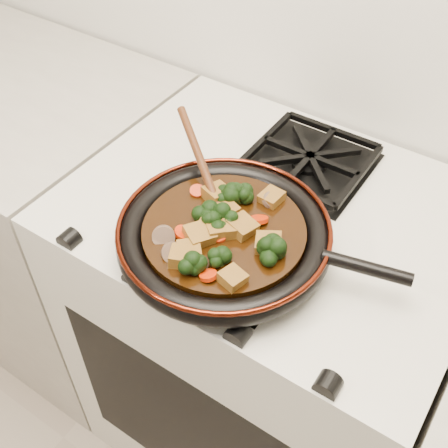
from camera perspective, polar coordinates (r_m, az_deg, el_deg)
The scene contains 38 objects.
stove at distance 1.40m, azimuth 3.90°, elevation -11.56°, with size 0.76×0.60×0.90m, color beige.
burner_grate_front at distance 0.96m, azimuth 0.92°, elevation -2.27°, with size 0.23×0.23×0.03m, color black, non-canonical shape.
burner_grate_back at distance 1.14m, azimuth 8.69°, elevation 6.44°, with size 0.23×0.23×0.03m, color black, non-canonical shape.
skillet at distance 0.93m, azimuth 0.11°, elevation -1.15°, with size 0.48×0.36×0.05m.
braising_sauce at distance 0.93m, azimuth -0.00°, elevation -0.91°, with size 0.27×0.27×0.02m, color black.
tofu_cube_0 at distance 0.92m, azimuth 1.14°, elevation -0.27°, with size 0.04×0.04×0.02m, color brown.
tofu_cube_1 at distance 0.94m, azimuth 0.23°, elevation 1.26°, with size 0.04×0.04×0.02m, color brown.
tofu_cube_2 at distance 0.97m, azimuth 4.86°, elevation 2.68°, with size 0.03×0.04×0.02m, color brown.
tofu_cube_3 at distance 0.87m, azimuth -4.14°, elevation -3.40°, with size 0.04×0.04×0.02m, color brown.
tofu_cube_4 at distance 0.92m, azimuth -1.27°, elevation -0.11°, with size 0.04×0.04×0.02m, color brown.
tofu_cube_5 at distance 0.89m, azimuth 4.54°, elevation -2.02°, with size 0.04×0.04×0.02m, color brown.
tofu_cube_6 at distance 0.91m, azimuth -0.48°, elevation -0.48°, with size 0.04×0.04×0.02m, color brown.
tofu_cube_7 at distance 0.91m, azimuth 1.85°, elevation -0.32°, with size 0.04×0.04×0.02m, color brown.
tofu_cube_8 at distance 0.97m, azimuth -0.69°, elevation 3.04°, with size 0.04×0.04×0.02m, color brown.
tofu_cube_9 at distance 0.88m, azimuth -3.54°, elevation -2.73°, with size 0.04×0.04×0.02m, color brown.
tofu_cube_10 at distance 0.90m, azimuth -2.50°, elevation -1.19°, with size 0.04×0.04×0.02m, color brown.
tofu_cube_11 at distance 0.84m, azimuth 0.87°, elevation -5.53°, with size 0.03×0.04×0.02m, color brown.
broccoli_floret_0 at distance 0.86m, azimuth -0.37°, elevation -3.56°, with size 0.06×0.06×0.05m, color black, non-canonical shape.
broccoli_floret_1 at distance 0.92m, azimuth -0.11°, elevation 0.45°, with size 0.06×0.06×0.05m, color black, non-canonical shape.
broccoli_floret_2 at distance 0.88m, azimuth 4.46°, elevation -3.08°, with size 0.06×0.06×0.05m, color black, non-canonical shape.
broccoli_floret_3 at distance 0.91m, azimuth -1.05°, elevation -0.28°, with size 0.06×0.06×0.05m, color black, non-canonical shape.
broccoli_floret_4 at distance 0.96m, azimuth 0.34°, elevation 2.83°, with size 0.06×0.06×0.05m, color black, non-canonical shape.
broccoli_floret_5 at distance 0.88m, azimuth 4.84°, elevation -2.59°, with size 0.06×0.06×0.05m, color black, non-canonical shape.
broccoli_floret_6 at distance 0.93m, azimuth -1.40°, elevation 0.97°, with size 0.06×0.06×0.05m, color black, non-canonical shape.
broccoli_floret_7 at distance 0.97m, azimuth 1.79°, elevation 2.97°, with size 0.06×0.06×0.05m, color black, non-canonical shape.
broccoli_floret_8 at distance 0.96m, azimuth 1.55°, elevation 2.67°, with size 0.06×0.06×0.05m, color black, non-canonical shape.
broccoli_floret_9 at distance 0.86m, azimuth -2.84°, elevation -4.39°, with size 0.06×0.06×0.05m, color black, non-canonical shape.
carrot_coin_0 at distance 0.85m, azimuth -1.60°, elevation -5.25°, with size 0.03×0.03×0.01m, color red.
carrot_coin_1 at distance 0.91m, azimuth -0.55°, elevation -1.19°, with size 0.03×0.03×0.01m, color red.
carrot_coin_2 at distance 0.93m, azimuth 3.56°, elevation 0.47°, with size 0.03×0.03×0.01m, color red.
carrot_coin_3 at distance 0.98m, azimuth -2.74°, elevation 3.36°, with size 0.03×0.03×0.01m, color red.
carrot_coin_4 at distance 0.91m, azimuth -4.25°, elevation -0.89°, with size 0.03×0.03×0.01m, color red.
carrot_coin_5 at distance 0.98m, azimuth -0.84°, elevation 3.26°, with size 0.03×0.03×0.01m, color red.
mushroom_slice_0 at distance 0.91m, azimuth -6.16°, elevation -1.25°, with size 0.04×0.04×0.01m, color brown.
mushroom_slice_1 at distance 0.88m, azimuth -5.27°, elevation -2.92°, with size 0.03×0.03×0.01m, color brown.
mushroom_slice_2 at distance 0.97m, azimuth 4.74°, elevation 2.41°, with size 0.03×0.03×0.01m, color brown.
mushroom_slice_3 at distance 0.91m, azimuth -6.13°, elevation -1.36°, with size 0.04×0.04×0.01m, color brown.
wooden_spoon at distance 0.97m, azimuth -1.63°, elevation 4.45°, with size 0.13×0.10×0.22m.
Camera 1 is at (0.35, 1.01, 1.62)m, focal length 45.00 mm.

